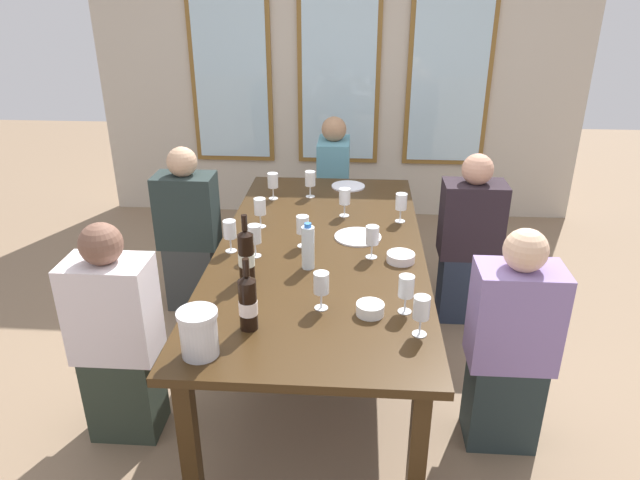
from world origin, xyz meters
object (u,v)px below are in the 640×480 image
object	(u,v)px
wine_glass_8	(255,236)
wine_glass_11	(303,226)
wine_glass_1	(345,198)
dining_table	(320,257)
wine_glass_4	(372,236)
wine_bottle_0	(246,255)
wine_glass_3	(310,180)
wine_glass_7	(273,182)
wine_glass_9	(406,288)
wine_glass_6	(230,230)
white_plate_0	(348,186)
tasting_bowl_1	(370,309)
seated_person_0	(189,234)
wine_glass_10	(421,310)
seated_person_1	(469,244)
seated_person_4	(333,190)
tasting_bowl_0	(401,257)
wine_bottle_1	(248,302)
wine_glass_0	(401,203)
metal_pitcher	(199,333)
white_plate_1	(358,237)
wine_glass_2	(321,285)
seated_person_3	(510,347)
wine_glass_5	(260,208)
seated_person_2	(117,339)
water_bottle	(308,247)

from	to	relation	value
wine_glass_8	wine_glass_11	world-z (taller)	same
wine_glass_1	wine_glass_11	world-z (taller)	same
dining_table	wine_glass_4	xyz separation A→B (m)	(0.27, -0.11, 0.18)
dining_table	wine_glass_4	world-z (taller)	wine_glass_4
wine_bottle_0	wine_glass_3	xyz separation A→B (m)	(0.20, 1.17, -0.01)
wine_glass_7	wine_glass_9	distance (m)	1.56
wine_glass_11	wine_glass_6	bearing A→B (deg)	-166.51
wine_bottle_0	wine_glass_7	distance (m)	1.11
white_plate_0	wine_bottle_0	xyz separation A→B (m)	(-0.45, -1.38, 0.12)
tasting_bowl_1	seated_person_0	xyz separation A→B (m)	(-1.17, 1.27, -0.24)
white_plate_0	wine_glass_3	world-z (taller)	wine_glass_3
wine_glass_6	seated_person_0	bearing A→B (deg)	122.51
wine_glass_1	wine_glass_10	xyz separation A→B (m)	(0.34, -1.27, -0.00)
seated_person_1	seated_person_4	bearing A→B (deg)	133.58
white_plate_0	tasting_bowl_1	xyz separation A→B (m)	(0.13, -1.66, 0.02)
tasting_bowl_0	wine_glass_1	xyz separation A→B (m)	(-0.31, 0.60, 0.09)
wine_glass_6	wine_glass_9	distance (m)	1.04
wine_bottle_1	wine_glass_0	size ratio (longest dim) A/B	1.84
metal_pitcher	wine_glass_6	size ratio (longest dim) A/B	1.09
white_plate_1	wine_glass_8	size ratio (longest dim) A/B	1.50
wine_bottle_1	wine_glass_2	size ratio (longest dim) A/B	1.84
wine_glass_4	seated_person_4	size ratio (longest dim) A/B	0.16
wine_bottle_0	wine_glass_8	world-z (taller)	wine_bottle_0
white_plate_0	seated_person_3	bearing A→B (deg)	-63.38
tasting_bowl_1	wine_glass_8	distance (m)	0.80
white_plate_0	tasting_bowl_1	size ratio (longest dim) A/B	1.90
wine_glass_0	tasting_bowl_0	bearing A→B (deg)	-93.01
dining_table	wine_glass_0	distance (m)	0.62
wine_glass_5	seated_person_2	distance (m)	1.08
tasting_bowl_1	wine_glass_1	bearing A→B (deg)	97.33
wine_glass_3	seated_person_1	bearing A→B (deg)	-11.47
dining_table	metal_pitcher	world-z (taller)	metal_pitcher
wine_glass_1	wine_glass_4	size ratio (longest dim) A/B	1.00
tasting_bowl_0	wine_glass_7	world-z (taller)	wine_glass_7
white_plate_0	wine_glass_8	distance (m)	1.22
tasting_bowl_0	wine_glass_3	world-z (taller)	wine_glass_3
seated_person_2	seated_person_0	bearing A→B (deg)	90.00
metal_pitcher	wine_glass_8	size ratio (longest dim) A/B	1.09
wine_glass_5	seated_person_3	distance (m)	1.55
metal_pitcher	seated_person_3	bearing A→B (deg)	18.78
wine_bottle_0	wine_glass_10	bearing A→B (deg)	-28.34
wine_glass_3	wine_bottle_1	bearing A→B (deg)	-94.28
water_bottle	wine_glass_11	size ratio (longest dim) A/B	1.38
water_bottle	wine_glass_10	bearing A→B (deg)	-48.28
metal_pitcher	wine_glass_7	distance (m)	1.73
tasting_bowl_1	seated_person_3	bearing A→B (deg)	9.30
metal_pitcher	wine_glass_0	size ratio (longest dim) A/B	1.09
wine_glass_2	wine_glass_11	distance (m)	0.65
wine_glass_0	wine_glass_2	xyz separation A→B (m)	(-0.40, -1.02, -0.00)
wine_glass_2	wine_glass_3	distance (m)	1.42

